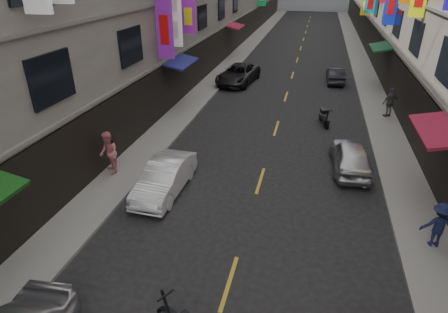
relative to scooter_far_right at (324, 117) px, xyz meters
The scene contains 12 objects.
sidewalk_left 18.86m from the scooter_far_right, 117.12° to the left, with size 2.00×90.00×0.12m, color slate.
sidewalk_right 17.13m from the scooter_far_right, 78.53° to the left, with size 2.00×90.00×0.12m, color slate.
street_awnings 4.69m from the scooter_far_right, 168.54° to the left, with size 13.99×35.20×0.41m.
lane_markings 14.03m from the scooter_far_right, 100.66° to the left, with size 0.12×80.20×0.01m.
scooter_far_right is the anchor object (origin of this frame).
car_left_mid 10.95m from the scooter_far_right, 124.61° to the right, with size 1.39×4.00×1.32m, color white.
car_left_far 9.86m from the scooter_far_right, 131.99° to the left, with size 2.37×5.14×1.43m, color black.
car_right_mid 5.40m from the scooter_far_right, 77.70° to the right, with size 1.58×3.92×1.34m, color silver.
car_right_far 9.36m from the scooter_far_right, 84.98° to the left, with size 1.23×3.54×1.17m, color #24252B.
pedestrian_lfar 12.29m from the scooter_far_right, 137.46° to the right, with size 0.93×0.64×1.91m, color #E07680.
pedestrian_rnear 10.76m from the scooter_far_right, 70.90° to the right, with size 1.01×0.52×1.57m, color #141A39.
pedestrian_rfar 4.27m from the scooter_far_right, 27.53° to the left, with size 1.04×0.59×1.78m, color #58585A.
Camera 1 is at (1.75, 4.15, 8.22)m, focal length 30.00 mm.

